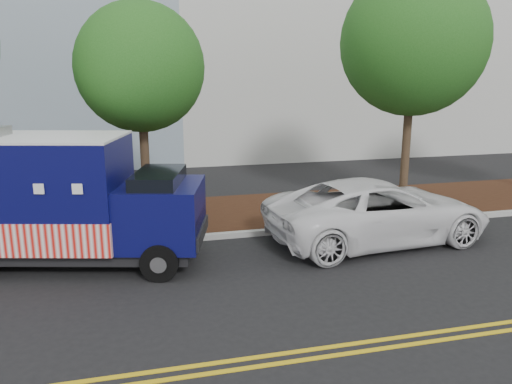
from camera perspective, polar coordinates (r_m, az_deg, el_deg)
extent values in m
plane|color=black|center=(12.04, -11.51, -7.98)|extent=(120.00, 120.00, 0.00)
cube|color=#9E9E99|center=(13.33, -11.83, -5.52)|extent=(120.00, 0.18, 0.15)
cube|color=black|center=(15.33, -12.19, -3.03)|extent=(120.00, 4.00, 0.15)
cube|color=gold|center=(8.05, -9.79, -19.35)|extent=(120.00, 0.10, 0.01)
cube|color=gold|center=(7.84, -9.63, -20.32)|extent=(120.00, 0.10, 0.01)
cylinder|color=#38281C|center=(14.97, -12.55, 3.34)|extent=(0.26, 0.26, 3.59)
sphere|color=#1E5919|center=(14.76, -13.09, 13.72)|extent=(3.62, 3.62, 3.62)
cylinder|color=#38281C|center=(16.53, 16.77, 4.97)|extent=(0.26, 0.26, 4.14)
sphere|color=#1E5919|center=(16.39, 17.54, 16.00)|extent=(4.42, 4.42, 4.42)
cube|color=black|center=(12.40, -19.90, -5.86)|extent=(5.77, 3.18, 0.27)
cube|color=#090A44|center=(12.38, -24.22, 0.22)|extent=(4.55, 3.21, 2.35)
cube|color=red|center=(12.58, -23.86, -3.47)|extent=(4.60, 3.28, 0.73)
cube|color=white|center=(12.19, -24.76, 5.70)|extent=(4.55, 3.21, 0.06)
cube|color=#090A44|center=(11.61, -10.65, -2.37)|extent=(2.23, 2.48, 1.37)
cube|color=black|center=(11.46, -11.03, 0.79)|extent=(1.43, 2.09, 0.64)
cube|color=black|center=(11.60, -6.17, -4.59)|extent=(0.57, 1.91, 0.29)
cube|color=#B7B7BA|center=(13.31, -21.06, 1.58)|extent=(1.72, 0.48, 1.08)
cylinder|color=black|center=(10.92, -10.95, -7.91)|extent=(0.86, 0.47, 0.82)
cylinder|color=black|center=(12.77, -9.22, -4.67)|extent=(0.86, 0.47, 0.82)
cylinder|color=black|center=(14.05, -26.04, -4.21)|extent=(0.86, 0.47, 0.82)
imported|color=white|center=(13.45, 13.78, -2.11)|extent=(6.14, 3.24, 1.65)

